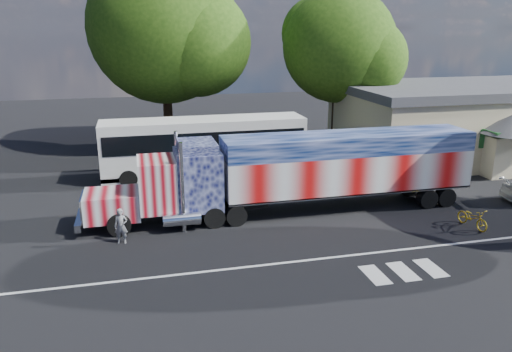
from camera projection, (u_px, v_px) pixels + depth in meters
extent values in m
plane|color=black|center=(271.00, 234.00, 22.95)|extent=(100.00, 100.00, 0.00)
cube|color=silver|center=(291.00, 262.00, 20.15)|extent=(30.00, 0.15, 0.01)
cube|color=silver|center=(375.00, 275.00, 19.11)|extent=(0.70, 1.60, 0.01)
cube|color=silver|center=(403.00, 271.00, 19.39)|extent=(0.70, 1.60, 0.01)
cube|color=silver|center=(431.00, 268.00, 19.66)|extent=(0.70, 1.60, 0.01)
cube|color=black|center=(179.00, 209.00, 24.14)|extent=(8.69, 0.97, 0.29)
cube|color=#D37B84|center=(112.00, 205.00, 23.30)|extent=(2.51, 2.12, 1.26)
cube|color=silver|center=(83.00, 207.00, 23.00)|extent=(0.12, 1.83, 1.12)
cube|color=silver|center=(80.00, 220.00, 23.14)|extent=(0.29, 2.41, 0.35)
cube|color=#D37B84|center=(157.00, 184.00, 23.53)|extent=(1.74, 2.41, 2.41)
cube|color=black|center=(139.00, 176.00, 23.22)|extent=(0.06, 2.03, 0.87)
cube|color=#484D7E|center=(198.00, 179.00, 23.94)|extent=(2.12, 2.41, 2.80)
cube|color=#484D7E|center=(197.00, 147.00, 23.49)|extent=(1.74, 2.32, 0.48)
cylinder|color=silver|center=(177.00, 173.00, 24.93)|extent=(0.19, 0.19, 4.25)
cylinder|color=silver|center=(183.00, 188.00, 22.56)|extent=(0.19, 0.19, 4.25)
cylinder|color=silver|center=(177.00, 201.00, 25.32)|extent=(1.74, 0.64, 0.64)
cylinder|color=silver|center=(182.00, 219.00, 22.98)|extent=(1.74, 0.64, 0.64)
cylinder|color=black|center=(119.00, 225.00, 22.56)|extent=(1.06, 0.34, 1.06)
cylinder|color=black|center=(120.00, 209.00, 24.53)|extent=(1.06, 0.34, 1.06)
cylinder|color=black|center=(214.00, 217.00, 23.59)|extent=(1.00, 0.53, 1.00)
cylinder|color=black|center=(208.00, 203.00, 25.48)|extent=(1.00, 0.53, 1.00)
cylinder|color=black|center=(236.00, 215.00, 23.84)|extent=(1.00, 0.53, 1.00)
cylinder|color=black|center=(228.00, 201.00, 25.72)|extent=(1.00, 0.53, 1.00)
cube|color=black|center=(346.00, 191.00, 26.04)|extent=(12.55, 1.06, 0.29)
cube|color=#D77878|center=(347.00, 170.00, 25.72)|extent=(12.94, 2.51, 1.93)
cube|color=#3F518A|center=(349.00, 143.00, 25.31)|extent=(12.94, 2.51, 0.97)
cube|color=silver|center=(346.00, 188.00, 26.00)|extent=(12.94, 2.51, 0.12)
cube|color=silver|center=(459.00, 154.00, 27.06)|extent=(0.04, 2.41, 2.80)
cylinder|color=black|center=(427.00, 198.00, 26.16)|extent=(1.00, 0.53, 1.00)
cylinder|color=black|center=(407.00, 187.00, 28.04)|extent=(1.00, 0.53, 1.00)
cylinder|color=black|center=(445.00, 197.00, 26.40)|extent=(1.00, 0.53, 1.00)
cylinder|color=black|center=(424.00, 185.00, 28.29)|extent=(1.00, 0.53, 1.00)
cube|color=silver|center=(204.00, 148.00, 31.35)|extent=(12.61, 2.73, 3.68)
cube|color=black|center=(204.00, 137.00, 31.16)|extent=(12.19, 2.80, 1.16)
cube|color=black|center=(205.00, 169.00, 31.74)|extent=(12.61, 2.73, 0.26)
cube|color=black|center=(100.00, 151.00, 29.88)|extent=(0.06, 2.42, 1.47)
cylinder|color=black|center=(129.00, 179.00, 29.43)|extent=(1.05, 0.32, 1.05)
cylinder|color=black|center=(129.00, 167.00, 31.88)|extent=(1.05, 0.32, 1.05)
cylinder|color=black|center=(258.00, 170.00, 31.22)|extent=(1.05, 0.32, 1.05)
cylinder|color=black|center=(249.00, 160.00, 33.67)|extent=(1.05, 0.32, 1.05)
cylinder|color=black|center=(272.00, 169.00, 31.43)|extent=(1.05, 0.32, 1.05)
cylinder|color=black|center=(262.00, 159.00, 33.88)|extent=(1.05, 0.32, 1.05)
cube|color=beige|center=(492.00, 123.00, 37.07)|extent=(22.00, 10.00, 4.60)
cube|color=#46464B|center=(496.00, 88.00, 36.33)|extent=(22.40, 10.40, 0.60)
cube|color=#1E5926|center=(435.00, 142.00, 30.53)|extent=(1.60, 0.08, 1.20)
cube|color=#1E5926|center=(491.00, 138.00, 31.44)|extent=(1.60, 0.08, 1.20)
cube|color=beige|center=(508.00, 156.00, 31.46)|extent=(3.00, 1.20, 2.60)
cube|color=#1E5926|center=(512.00, 131.00, 31.00)|extent=(3.40, 1.60, 0.25)
imported|color=slate|center=(121.00, 226.00, 21.73)|extent=(0.63, 0.46, 1.59)
imported|color=gold|center=(472.00, 218.00, 23.55)|extent=(0.90, 1.90, 0.96)
cylinder|color=black|center=(167.00, 101.00, 38.51)|extent=(0.70, 0.70, 7.28)
sphere|color=#315614|center=(164.00, 28.00, 36.95)|extent=(11.20, 11.20, 11.20)
sphere|color=#315614|center=(197.00, 42.00, 36.19)|extent=(7.84, 7.84, 7.84)
sphere|color=#315614|center=(139.00, 13.00, 37.83)|extent=(7.28, 7.28, 7.28)
cylinder|color=black|center=(336.00, 109.00, 38.24)|extent=(0.70, 0.70, 6.24)
sphere|color=#315614|center=(339.00, 46.00, 36.91)|extent=(8.37, 8.37, 8.37)
sphere|color=#315614|center=(367.00, 59.00, 36.37)|extent=(5.86, 5.86, 5.86)
sphere|color=#315614|center=(318.00, 33.00, 37.54)|extent=(5.44, 5.44, 5.44)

